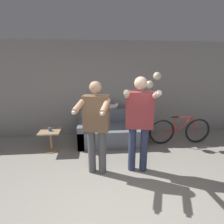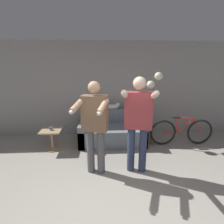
% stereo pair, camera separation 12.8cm
% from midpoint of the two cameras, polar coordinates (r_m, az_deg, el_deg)
% --- Properties ---
extents(wall_back, '(10.00, 0.05, 2.60)m').
position_cam_midpoint_polar(wall_back, '(4.96, -1.01, 7.33)').
color(wall_back, gray).
rests_on(wall_back, ground_plane).
extents(couch, '(1.68, 0.91, 0.80)m').
position_cam_midpoint_polar(couch, '(4.62, 0.90, -6.53)').
color(couch, slate).
rests_on(couch, ground_plane).
extents(person_left, '(0.61, 0.75, 1.72)m').
position_cam_midpoint_polar(person_left, '(3.09, -4.49, -3.50)').
color(person_left, '#56565B').
rests_on(person_left, ground_plane).
extents(person_right, '(0.64, 0.73, 1.79)m').
position_cam_midpoint_polar(person_right, '(3.15, 9.70, -2.14)').
color(person_right, '#2D3856').
rests_on(person_right, ground_plane).
extents(cat, '(0.47, 0.13, 0.17)m').
position_cam_midpoint_polar(cat, '(4.77, 1.17, 1.87)').
color(cat, silver).
rests_on(cat, couch).
extents(floor_lamp, '(0.37, 0.26, 1.81)m').
position_cam_midpoint_polar(floor_lamp, '(4.39, 14.39, 7.47)').
color(floor_lamp, '#756047').
rests_on(floor_lamp, ground_plane).
extents(side_table, '(0.47, 0.47, 0.51)m').
position_cam_midpoint_polar(side_table, '(4.38, -18.28, -7.22)').
color(side_table, '#A38460').
rests_on(side_table, ground_plane).
extents(cup, '(0.07, 0.07, 0.08)m').
position_cam_midpoint_polar(cup, '(4.30, -18.52, -5.12)').
color(cup, '#3D6693').
rests_on(cup, side_table).
extents(bicycle, '(1.61, 0.07, 0.74)m').
position_cam_midpoint_polar(bicycle, '(4.80, 22.47, -5.94)').
color(bicycle, black).
rests_on(bicycle, ground_plane).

